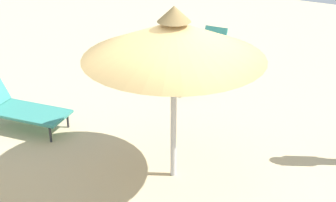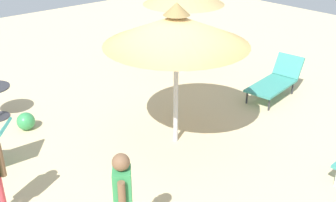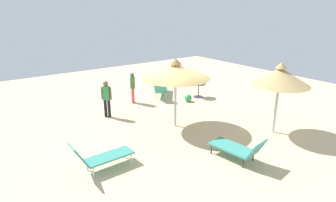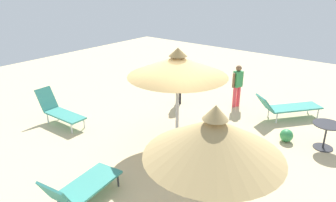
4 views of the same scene
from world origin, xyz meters
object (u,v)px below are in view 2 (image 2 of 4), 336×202
Objects in this scene: beach_ball at (26,121)px; lounge_chair_far_right at (276,80)px; person_standing_back at (123,202)px; parasol_umbrella_near_left at (176,30)px.

lounge_chair_far_right is at bearing -24.30° from beach_ball.
person_standing_back is (-5.71, -1.77, 0.50)m from lounge_chair_far_right.
beach_ball is (-5.25, 2.37, -0.22)m from lounge_chair_far_right.
lounge_chair_far_right is at bearing 17.23° from person_standing_back.
parasol_umbrella_near_left reaches higher than beach_ball.
lounge_chair_far_right is 6.00m from person_standing_back.
parasol_umbrella_near_left is 3.72m from lounge_chair_far_right.
lounge_chair_far_right is 5.77m from beach_ball.
parasol_umbrella_near_left is 1.55× the size of lounge_chair_far_right.
beach_ball is (0.46, 4.15, -0.72)m from person_standing_back.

